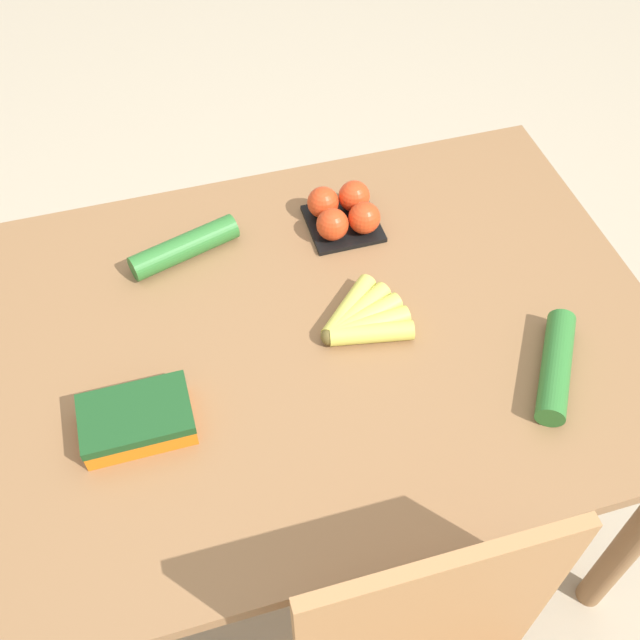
{
  "coord_description": "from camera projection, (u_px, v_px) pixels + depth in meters",
  "views": [
    {
      "loc": [
        0.24,
        0.82,
        1.87
      ],
      "look_at": [
        0.0,
        0.0,
        0.81
      ],
      "focal_mm": 42.0,
      "sensor_mm": 36.0,
      "label": 1
    }
  ],
  "objects": [
    {
      "name": "dining_table",
      "position": [
        320.0,
        363.0,
        1.47
      ],
      "size": [
        1.27,
        0.92,
        0.78
      ],
      "color": "olive",
      "rests_on": "ground_plane"
    },
    {
      "name": "banana_bunch",
      "position": [
        361.0,
        320.0,
        1.38
      ],
      "size": [
        0.17,
        0.17,
        0.04
      ],
      "color": "brown",
      "rests_on": "dining_table"
    },
    {
      "name": "carrot_bag",
      "position": [
        136.0,
        418.0,
        1.23
      ],
      "size": [
        0.18,
        0.12,
        0.05
      ],
      "color": "orange",
      "rests_on": "dining_table"
    },
    {
      "name": "ground_plane",
      "position": [
        320.0,
        509.0,
        1.99
      ],
      "size": [
        12.0,
        12.0,
        0.0
      ],
      "primitive_type": "plane",
      "color": "#B7A88E"
    },
    {
      "name": "tomato_pack",
      "position": [
        343.0,
        212.0,
        1.54
      ],
      "size": [
        0.15,
        0.15,
        0.08
      ],
      "color": "black",
      "rests_on": "dining_table"
    },
    {
      "name": "cucumber_far",
      "position": [
        184.0,
        247.0,
        1.49
      ],
      "size": [
        0.23,
        0.11,
        0.05
      ],
      "color": "#2D702D",
      "rests_on": "dining_table"
    },
    {
      "name": "cucumber_near",
      "position": [
        556.0,
        366.0,
        1.31
      ],
      "size": [
        0.16,
        0.22,
        0.05
      ],
      "color": "#2D702D",
      "rests_on": "dining_table"
    }
  ]
}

